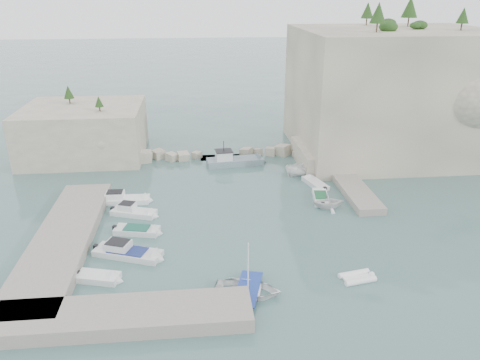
{
  "coord_description": "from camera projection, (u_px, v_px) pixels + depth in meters",
  "views": [
    {
      "loc": [
        -4.52,
        -39.97,
        21.82
      ],
      "look_at": [
        0.0,
        6.0,
        3.0
      ],
      "focal_mm": 35.0,
      "sensor_mm": 36.0,
      "label": 1
    }
  ],
  "objects": [
    {
      "name": "ground",
      "position": [
        246.0,
        232.0,
        45.48
      ],
      "size": [
        400.0,
        400.0,
        0.0
      ],
      "primitive_type": "plane",
      "color": "#496D6A",
      "rests_on": "ground"
    },
    {
      "name": "cliff_east",
      "position": [
        391.0,
        92.0,
        65.56
      ],
      "size": [
        26.0,
        22.0,
        17.0
      ],
      "primitive_type": "cube",
      "color": "beige",
      "rests_on": "ground"
    },
    {
      "name": "cliff_terrace",
      "position": [
        327.0,
        155.0,
        62.78
      ],
      "size": [
        8.0,
        10.0,
        2.5
      ],
      "primitive_type": "cube",
      "color": "beige",
      "rests_on": "ground"
    },
    {
      "name": "outcrop_west",
      "position": [
        85.0,
        131.0,
        65.39
      ],
      "size": [
        16.0,
        14.0,
        7.0
      ],
      "primitive_type": "cube",
      "color": "beige",
      "rests_on": "ground"
    },
    {
      "name": "quay_west",
      "position": [
        63.0,
        240.0,
        42.81
      ],
      "size": [
        5.0,
        24.0,
        1.1
      ],
      "primitive_type": "cube",
      "color": "#9E9689",
      "rests_on": "ground"
    },
    {
      "name": "quay_south",
      "position": [
        124.0,
        316.0,
        32.85
      ],
      "size": [
        18.0,
        4.0,
        1.1
      ],
      "primitive_type": "cube",
      "color": "#9E9689",
      "rests_on": "ground"
    },
    {
      "name": "ledge_east",
      "position": [
        349.0,
        183.0,
        55.77
      ],
      "size": [
        3.0,
        16.0,
        0.8
      ],
      "primitive_type": "cube",
      "color": "#9E9689",
      "rests_on": "ground"
    },
    {
      "name": "breakwater",
      "position": [
        222.0,
        153.0,
        65.4
      ],
      "size": [
        28.0,
        3.0,
        1.4
      ],
      "primitive_type": "cube",
      "color": "beige",
      "rests_on": "ground"
    },
    {
      "name": "motorboat_a",
      "position": [
        124.0,
        202.0,
        51.79
      ],
      "size": [
        6.27,
        1.98,
        1.4
      ],
      "primitive_type": null,
      "rotation": [
        0.0,
        0.0,
        -0.02
      ],
      "color": "white",
      "rests_on": "ground"
    },
    {
      "name": "motorboat_b",
      "position": [
        134.0,
        215.0,
        48.86
      ],
      "size": [
        5.38,
        3.24,
        1.4
      ],
      "primitive_type": null,
      "rotation": [
        0.0,
        0.0,
        -0.33
      ],
      "color": "white",
      "rests_on": "ground"
    },
    {
      "name": "motorboat_c",
      "position": [
        137.0,
        233.0,
        45.24
      ],
      "size": [
        4.96,
        2.71,
        0.7
      ],
      "primitive_type": null,
      "rotation": [
        0.0,
        0.0,
        -0.22
      ],
      "color": "silver",
      "rests_on": "ground"
    },
    {
      "name": "motorboat_d",
      "position": [
        128.0,
        256.0,
        41.34
      ],
      "size": [
        6.93,
        4.2,
        1.4
      ],
      "primitive_type": null,
      "rotation": [
        0.0,
        0.0,
        -0.36
      ],
      "color": "silver",
      "rests_on": "ground"
    },
    {
      "name": "motorboat_e",
      "position": [
        98.0,
        280.0,
        37.88
      ],
      "size": [
        4.07,
        2.5,
        0.7
      ],
      "primitive_type": null,
      "rotation": [
        0.0,
        0.0,
        -0.27
      ],
      "color": "white",
      "rests_on": "ground"
    },
    {
      "name": "rowboat",
      "position": [
        248.0,
        294.0,
        36.17
      ],
      "size": [
        5.96,
        4.94,
        1.07
      ],
      "primitive_type": "imported",
      "rotation": [
        0.0,
        0.0,
        1.3
      ],
      "color": "white",
      "rests_on": "ground"
    },
    {
      "name": "inflatable_dinghy",
      "position": [
        357.0,
        279.0,
        38.01
      ],
      "size": [
        3.17,
        1.97,
        0.44
      ],
      "primitive_type": null,
      "rotation": [
        0.0,
        0.0,
        0.19
      ],
      "color": "white",
      "rests_on": "ground"
    },
    {
      "name": "tender_east_a",
      "position": [
        328.0,
        208.0,
        50.41
      ],
      "size": [
        3.44,
        2.97,
        1.8
      ],
      "primitive_type": "imported",
      "rotation": [
        0.0,
        0.0,
        1.58
      ],
      "color": "white",
      "rests_on": "ground"
    },
    {
      "name": "tender_east_b",
      "position": [
        321.0,
        200.0,
        52.43
      ],
      "size": [
        2.27,
        4.8,
        0.7
      ],
      "primitive_type": null,
      "rotation": [
        0.0,
        0.0,
        1.42
      ],
      "color": "white",
      "rests_on": "ground"
    },
    {
      "name": "tender_east_c",
      "position": [
        315.0,
        185.0,
        56.22
      ],
      "size": [
        2.72,
        4.85,
        0.7
      ],
      "primitive_type": null,
      "rotation": [
        0.0,
        0.0,
        1.85
      ],
      "color": "silver",
      "rests_on": "ground"
    },
    {
      "name": "tender_east_d",
      "position": [
        302.0,
        175.0,
        59.37
      ],
      "size": [
        5.04,
        2.79,
        1.84
      ],
      "primitive_type": "imported",
      "rotation": [
        0.0,
        0.0,
        1.79
      ],
      "color": "white",
      "rests_on": "ground"
    },
    {
      "name": "work_boat",
      "position": [
        235.0,
        165.0,
        62.96
      ],
      "size": [
        8.42,
        3.25,
        2.2
      ],
      "primitive_type": null,
      "rotation": [
        0.0,
        0.0,
        0.1
      ],
      "color": "slate",
      "rests_on": "ground"
    },
    {
      "name": "rowboat_mast",
      "position": [
        248.0,
        265.0,
        35.18
      ],
      "size": [
        0.1,
        0.1,
        4.2
      ],
      "primitive_type": "cylinder",
      "color": "white",
      "rests_on": "rowboat"
    },
    {
      "name": "vegetation",
      "position": [
        358.0,
        21.0,
        62.82
      ],
      "size": [
        53.48,
        13.88,
        13.4
      ],
      "color": "#1E4219",
      "rests_on": "ground"
    }
  ]
}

